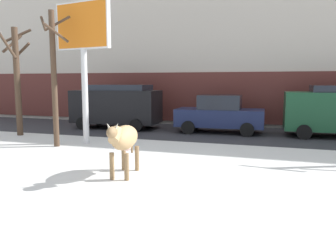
% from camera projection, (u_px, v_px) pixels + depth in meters
% --- Properties ---
extents(ground_plane, '(120.00, 120.00, 0.00)m').
position_uv_depth(ground_plane, '(161.00, 181.00, 8.62)').
color(ground_plane, white).
extents(road_strip, '(60.00, 5.60, 0.01)m').
position_uv_depth(road_strip, '(218.00, 133.00, 16.50)').
color(road_strip, '#333338').
rests_on(road_strip, ground).
extents(building_facade, '(44.00, 6.10, 13.00)m').
position_uv_depth(building_facade, '(236.00, 16.00, 21.00)').
color(building_facade, beige).
rests_on(building_facade, ground).
extents(cow_tan, '(0.79, 1.93, 1.54)m').
position_uv_depth(cow_tan, '(124.00, 139.00, 8.98)').
color(cow_tan, tan).
rests_on(cow_tan, ground).
extents(billboard, '(2.52, 0.60, 5.56)m').
position_uv_depth(billboard, '(83.00, 34.00, 13.25)').
color(billboard, silver).
rests_on(billboard, ground).
extents(car_black_van, '(4.66, 2.25, 2.32)m').
position_uv_depth(car_black_van, '(117.00, 105.00, 18.09)').
color(car_black_van, black).
rests_on(car_black_van, ground).
extents(car_navy_sedan, '(4.26, 2.10, 1.84)m').
position_uv_depth(car_navy_sedan, '(220.00, 114.00, 16.55)').
color(car_navy_sedan, '#19234C').
rests_on(car_navy_sedan, ground).
extents(pedestrian_near_billboard, '(0.36, 0.24, 1.73)m').
position_uv_depth(pedestrian_near_billboard, '(264.00, 111.00, 18.64)').
color(pedestrian_near_billboard, '#282833').
rests_on(pedestrian_near_billboard, ground).
extents(pedestrian_by_cars, '(0.36, 0.24, 1.73)m').
position_uv_depth(pedestrian_by_cars, '(210.00, 110.00, 19.57)').
color(pedestrian_by_cars, '#282833').
rests_on(pedestrian_by_cars, ground).
extents(bare_tree_right_lot, '(1.25, 1.27, 5.11)m').
position_uv_depth(bare_tree_right_lot, '(54.00, 74.00, 12.84)').
color(bare_tree_right_lot, '#4C3828').
rests_on(bare_tree_right_lot, ground).
extents(bare_tree_far_back, '(1.38, 1.47, 4.96)m').
position_uv_depth(bare_tree_far_back, '(17.00, 75.00, 15.58)').
color(bare_tree_far_back, '#4C3828').
rests_on(bare_tree_far_back, ground).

